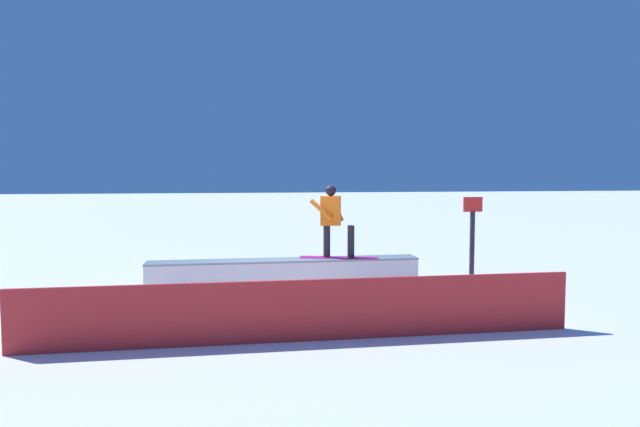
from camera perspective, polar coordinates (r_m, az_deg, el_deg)
ground_plane at (r=11.64m, az=-3.52°, el=-8.35°), size 120.00×120.00×0.00m
grind_box at (r=11.57m, az=-3.53°, el=-6.65°), size 5.43×0.56×0.78m
snowboarder at (r=11.58m, az=1.30°, el=-0.51°), size 1.61×0.70×1.48m
safety_fence at (r=8.61m, az=-1.47°, el=-9.64°), size 8.39×0.07×0.92m
trail_marker at (r=12.04m, az=14.92°, el=-2.86°), size 0.40×0.10×2.02m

